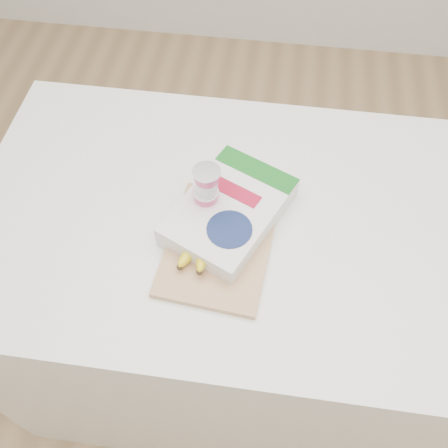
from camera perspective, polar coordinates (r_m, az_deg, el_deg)
name	(u,v)px	position (r m, az deg, el deg)	size (l,w,h in m)	color
room	(215,67)	(0.90, -1.00, 17.47)	(4.00, 4.00, 4.00)	tan
table	(219,298)	(1.60, -0.54, -8.46)	(1.23, 0.82, 0.92)	white
cutting_board	(219,246)	(1.15, -0.60, -2.49)	(0.23, 0.32, 0.02)	tan
bananas	(203,240)	(1.12, -2.46, -1.88)	(0.09, 0.17, 0.05)	#382816
yogurt_stack	(207,191)	(1.13, -2.01, 3.84)	(0.07, 0.07, 0.15)	white
cereal_box	(229,212)	(1.17, 0.62, 1.37)	(0.31, 0.36, 0.07)	white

